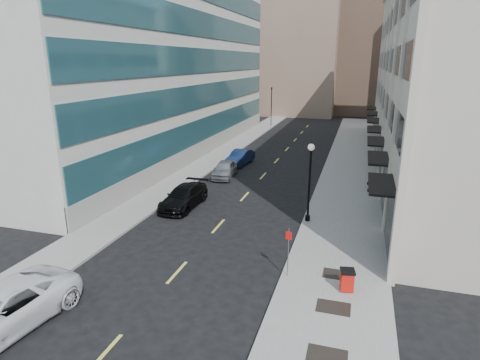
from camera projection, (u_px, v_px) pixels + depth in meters
The scene contains 21 objects.
ground at pixel (158, 294), 17.88m from camera, with size 160.00×160.00×0.00m, color black.
sidewalk_right at pixel (349, 182), 34.14m from camera, with size 5.00×80.00×0.15m, color gray.
sidewalk_left at pixel (196, 170), 38.01m from camera, with size 3.00×80.00×0.15m, color gray.
building_right at pixel (470, 73), 35.40m from camera, with size 15.30×46.50×18.25m.
building_left at pixel (139, 61), 44.21m from camera, with size 16.14×46.00×20.00m.
skyline_tan_near at pixel (303, 39), 77.39m from camera, with size 14.00×18.00×28.00m, color #8A6F5A.
skyline_brown at pixel (369, 23), 76.88m from camera, with size 12.00×16.00×34.00m, color brown.
skyline_tan_far at pixel (264, 56), 90.18m from camera, with size 12.00×14.00×22.00m, color #8A6F5A.
skyline_stone at pixel (425, 61), 70.61m from camera, with size 10.00×14.00×20.00m, color beige.
grate_near at pixel (327, 356), 13.90m from camera, with size 1.40×1.00×0.01m, color black.
grate_mid at pixel (333, 307), 16.65m from camera, with size 1.40×1.00×0.01m, color black.
grate_far at pixel (338, 274), 19.22m from camera, with size 1.40×1.00×0.01m, color black.
road_centerline at pixel (255, 185), 33.48m from camera, with size 0.15×68.20×0.01m.
traffic_signal at pixel (272, 90), 61.81m from camera, with size 0.66×0.66×6.98m.
car_black_pickup at pixel (184, 197), 28.38m from camera, with size 2.08×5.12×1.49m, color black.
car_silver_sedan at pixel (225, 169), 35.67m from camera, with size 1.74×4.32×1.47m, color #919499.
car_blue_sedan at pixel (240, 158), 39.98m from camera, with size 1.53×4.38×1.44m, color #14234B.
trash_bin at pixel (347, 279), 17.75m from camera, with size 0.72×0.75×1.01m.
lamppost at pixel (310, 175), 24.86m from camera, with size 0.43×0.43×5.13m.
sign_post at pixel (288, 246), 18.67m from camera, with size 0.29×0.07×2.44m.
urn_planter at pixel (371, 185), 31.36m from camera, with size 0.61×0.61×0.84m.
Camera 1 is at (8.04, -13.95, 9.99)m, focal length 30.00 mm.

